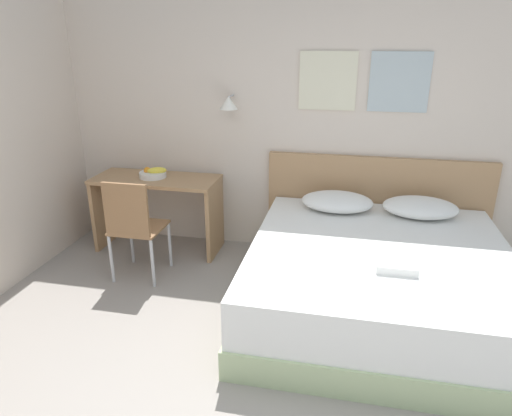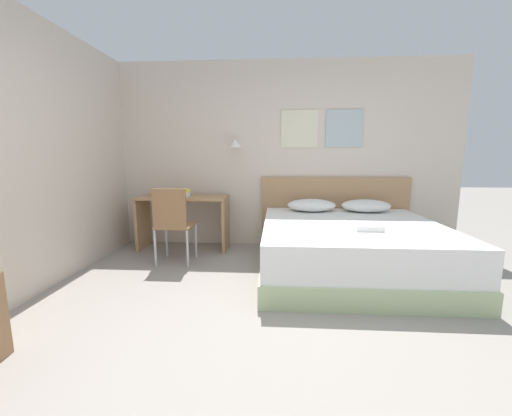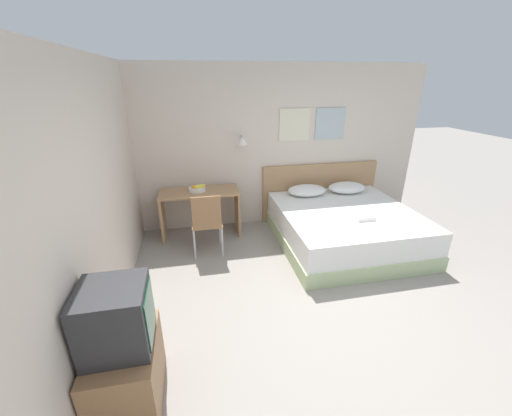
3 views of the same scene
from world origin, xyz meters
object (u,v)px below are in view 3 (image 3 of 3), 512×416
object	(u,v)px
bed	(345,227)
pillow_left	(307,190)
fruit_bowl	(197,189)
television	(116,318)
desk	(200,204)
tv_stand	(127,372)
headboard	(319,191)
pillow_right	(347,187)
desk_chair	(207,220)
folded_towel_near_foot	(363,216)

from	to	relation	value
bed	pillow_left	distance (m)	0.91
fruit_bowl	television	size ratio (longest dim) A/B	0.56
bed	desk	world-z (taller)	desk
bed	desk	xyz separation A→B (m)	(-2.16, 0.77, 0.25)
pillow_left	television	bearing A→B (deg)	-131.69
television	tv_stand	bearing A→B (deg)	180.00
headboard	pillow_right	bearing A→B (deg)	-39.93
television	fruit_bowl	bearing A→B (deg)	76.67
desk	desk_chair	bearing A→B (deg)	-84.34
pillow_right	desk_chair	size ratio (longest dim) A/B	0.69
bed	headboard	bearing A→B (deg)	90.00
bed	fruit_bowl	world-z (taller)	fruit_bowl
desk	television	xyz separation A→B (m)	(-0.70, -2.82, 0.29)
fruit_bowl	pillow_left	bearing A→B (deg)	-1.04
desk_chair	fruit_bowl	world-z (taller)	desk_chair
folded_towel_near_foot	fruit_bowl	bearing A→B (deg)	154.43
pillow_right	fruit_bowl	world-z (taller)	fruit_bowl
pillow_right	bed	bearing A→B (deg)	-116.07
folded_towel_near_foot	television	xyz separation A→B (m)	(-2.94, -1.74, 0.23)
bed	desk	distance (m)	2.31
tv_stand	folded_towel_near_foot	bearing A→B (deg)	30.56
headboard	desk_chair	size ratio (longest dim) A/B	2.24
desk	desk_chair	world-z (taller)	desk_chair
bed	pillow_right	bearing A→B (deg)	63.93
headboard	desk_chair	bearing A→B (deg)	-155.58
headboard	pillow_right	xyz separation A→B (m)	(0.37, -0.31, 0.15)
bed	pillow_left	bearing A→B (deg)	116.07
desk_chair	tv_stand	xyz separation A→B (m)	(-0.77, -2.15, -0.27)
bed	pillow_left	size ratio (longest dim) A/B	3.14
tv_stand	television	bearing A→B (deg)	0.00
pillow_right	tv_stand	distance (m)	4.28
desk_chair	television	distance (m)	2.30
fruit_bowl	folded_towel_near_foot	bearing A→B (deg)	-25.57
headboard	desk	world-z (taller)	headboard
fruit_bowl	television	distance (m)	2.91
headboard	tv_stand	world-z (taller)	headboard
pillow_left	fruit_bowl	xyz separation A→B (m)	(-1.82, 0.03, 0.15)
bed	television	size ratio (longest dim) A/B	4.02
pillow_right	desk	size ratio (longest dim) A/B	0.52
folded_towel_near_foot	fruit_bowl	size ratio (longest dim) A/B	0.98
headboard	desk_chair	distance (m)	2.30
headboard	desk	xyz separation A→B (m)	(-2.16, -0.28, 0.03)
fruit_bowl	tv_stand	distance (m)	2.95
pillow_left	tv_stand	size ratio (longest dim) A/B	0.93
folded_towel_near_foot	tv_stand	bearing A→B (deg)	-149.44
tv_stand	desk	bearing A→B (deg)	76.08
pillow_right	television	bearing A→B (deg)	-139.05
desk_chair	fruit_bowl	size ratio (longest dim) A/B	3.31
folded_towel_near_foot	desk_chair	world-z (taller)	desk_chair
fruit_bowl	television	world-z (taller)	television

